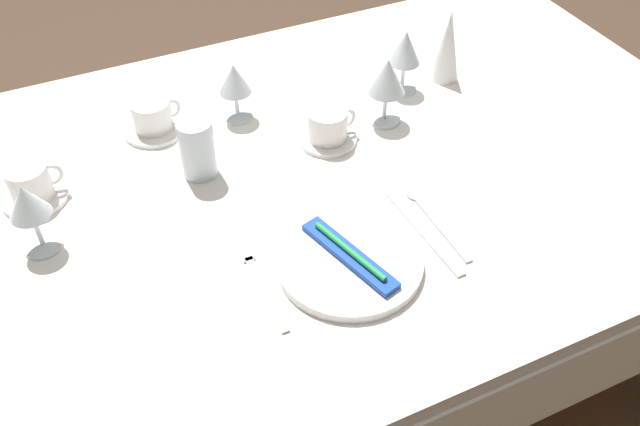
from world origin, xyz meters
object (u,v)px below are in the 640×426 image
dinner_knife (426,234)px  wine_glass_right (405,50)px  wine_glass_far (234,82)px  drink_tumbler (197,148)px  dinner_plate (349,261)px  fork_outer (261,282)px  napkin_folded (447,45)px  spoon_soup (430,214)px  coffee_cup_right (153,114)px  wine_glass_centre (28,205)px  coffee_cup_far (328,124)px  wine_glass_left (387,79)px  toothbrush_package (350,255)px  coffee_cup_left (30,181)px

dinner_knife → wine_glass_right: (0.19, 0.43, 0.10)m
wine_glass_far → drink_tumbler: (-0.13, -0.15, -0.03)m
dinner_plate → wine_glass_far: size_ratio=1.95×
fork_outer → drink_tumbler: bearing=90.5°
fork_outer → napkin_folded: size_ratio=1.22×
spoon_soup → coffee_cup_right: coffee_cup_right is taller
dinner_plate → fork_outer: (-0.15, 0.03, -0.01)m
wine_glass_centre → wine_glass_right: bearing=11.3°
coffee_cup_right → drink_tumbler: (0.04, -0.17, 0.02)m
dinner_knife → wine_glass_centre: (-0.63, 0.26, 0.10)m
dinner_plate → fork_outer: size_ratio=1.24×
coffee_cup_right → wine_glass_far: size_ratio=0.80×
spoon_soup → wine_glass_far: wine_glass_far is taller
wine_glass_right → fork_outer: bearing=-141.2°
wine_glass_far → napkin_folded: 0.49m
wine_glass_right → coffee_cup_far: bearing=-156.8°
fork_outer → wine_glass_far: bearing=74.5°
dinner_plate → wine_glass_far: (-0.03, 0.49, 0.08)m
dinner_knife → wine_glass_left: size_ratio=1.56×
wine_glass_centre → napkin_folded: napkin_folded is taller
toothbrush_package → wine_glass_centre: wine_glass_centre is taller
dinner_knife → drink_tumbler: 0.46m
drink_tumbler → fork_outer: bearing=-89.5°
dinner_knife → wine_glass_far: (-0.18, 0.48, 0.09)m
toothbrush_package → spoon_soup: toothbrush_package is taller
toothbrush_package → drink_tumbler: size_ratio=1.73×
drink_tumbler → napkin_folded: bearing=8.3°
wine_glass_centre → wine_glass_far: bearing=26.3°
toothbrush_package → coffee_cup_left: bearing=139.2°
dinner_knife → coffee_cup_left: (-0.62, 0.40, 0.04)m
wine_glass_right → drink_tumbler: bearing=-170.2°
toothbrush_package → wine_glass_far: (-0.03, 0.49, 0.07)m
coffee_cup_left → wine_glass_right: size_ratio=0.70×
toothbrush_package → coffee_cup_right: bearing=111.2°
fork_outer → spoon_soup: (0.35, 0.02, 0.00)m
dinner_knife → wine_glass_far: size_ratio=1.80×
coffee_cup_far → wine_glass_right: wine_glass_right is taller
spoon_soup → coffee_cup_far: bearing=104.9°
toothbrush_package → coffee_cup_right: coffee_cup_right is taller
spoon_soup → napkin_folded: (0.27, 0.39, 0.08)m
coffee_cup_far → drink_tumbler: size_ratio=0.86×
toothbrush_package → wine_glass_left: bearing=53.3°
dinner_plate → napkin_folded: 0.64m
spoon_soup → wine_glass_right: size_ratio=1.44×
dinner_plate → wine_glass_centre: wine_glass_centre is taller
wine_glass_right → napkin_folded: napkin_folded is taller
coffee_cup_far → wine_glass_left: (0.14, 0.01, 0.06)m
dinner_plate → toothbrush_package: 0.02m
coffee_cup_right → drink_tumbler: 0.18m
fork_outer → napkin_folded: 0.75m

